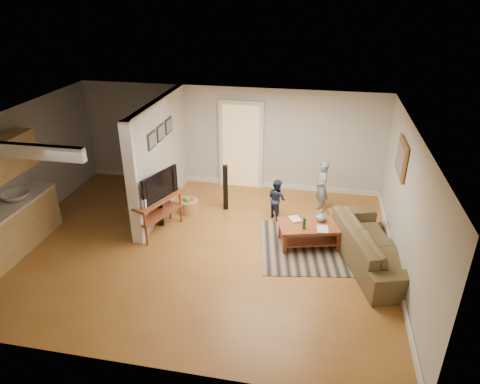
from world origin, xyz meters
name	(u,v)px	position (x,y,z in m)	size (l,w,h in m)	color
ground	(198,246)	(0.00, 0.00, 0.00)	(7.50, 7.50, 0.00)	brown
room_shell	(149,166)	(-1.07, 0.43, 1.46)	(7.54, 6.02, 2.52)	beige
area_rug	(330,246)	(2.56, 0.47, 0.01)	(2.70, 1.97, 0.01)	black
sofa	(370,261)	(3.30, 0.10, 0.00)	(2.47, 0.97, 0.72)	#4E4227
coffee_table	(310,229)	(2.15, 0.47, 0.36)	(1.32, 0.97, 0.70)	maroon
tv_console	(157,201)	(-0.94, 0.39, 0.71)	(0.87, 1.33, 1.07)	maroon
speaker_left	(160,202)	(-1.00, 0.65, 0.55)	(0.11, 0.11, 1.11)	black
speaker_right	(226,188)	(0.20, 1.62, 0.54)	(0.11, 0.11, 1.08)	black
toy_basket	(188,205)	(-0.60, 1.32, 0.16)	(0.45, 0.45, 0.40)	#9F7545
child	(319,211)	(2.32, 1.93, 0.00)	(0.44, 0.29, 1.20)	gray
toddler	(276,217)	(1.38, 1.44, 0.00)	(0.44, 0.34, 0.91)	#1F2942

